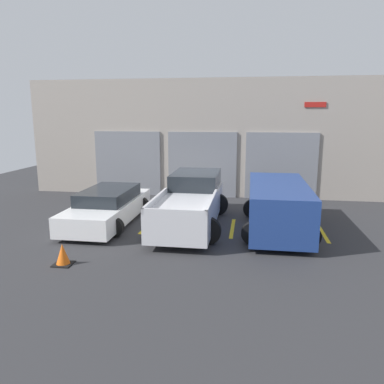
{
  "coord_description": "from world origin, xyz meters",
  "views": [
    {
      "loc": [
        1.96,
        -14.05,
        3.74
      ],
      "look_at": [
        0.0,
        -1.39,
        1.1
      ],
      "focal_mm": 35.0,
      "sensor_mm": 36.0,
      "label": 1
    }
  ],
  "objects": [
    {
      "name": "ground_plane",
      "position": [
        0.0,
        0.0,
        0.0
      ],
      "size": [
        28.0,
        28.0,
        0.0
      ],
      "primitive_type": "plane",
      "color": "#2D2D30"
    },
    {
      "name": "shophouse_building",
      "position": [
        -0.01,
        3.29,
        2.63
      ],
      "size": [
        16.97,
        0.68,
        5.36
      ],
      "color": "#9E9389",
      "rests_on": "ground"
    },
    {
      "name": "pickup_truck",
      "position": [
        0.0,
        -1.6,
        0.79
      ],
      "size": [
        2.41,
        5.42,
        1.66
      ],
      "color": "silver",
      "rests_on": "ground"
    },
    {
      "name": "sedan_white",
      "position": [
        -2.92,
        -1.86,
        0.58
      ],
      "size": [
        2.14,
        4.8,
        1.2
      ],
      "color": "white",
      "rests_on": "ground"
    },
    {
      "name": "sedan_side",
      "position": [
        2.92,
        -1.88,
        0.85
      ],
      "size": [
        2.28,
        4.81,
        1.56
      ],
      "color": "navy",
      "rests_on": "ground"
    },
    {
      "name": "parking_stripe_far_left",
      "position": [
        -4.38,
        -1.89,
        0.0
      ],
      "size": [
        0.12,
        2.2,
        0.01
      ],
      "primitive_type": "cube",
      "color": "gold",
      "rests_on": "ground"
    },
    {
      "name": "parking_stripe_left",
      "position": [
        -1.46,
        -1.89,
        0.0
      ],
      "size": [
        0.12,
        2.2,
        0.01
      ],
      "primitive_type": "cube",
      "color": "gold",
      "rests_on": "ground"
    },
    {
      "name": "parking_stripe_centre",
      "position": [
        1.46,
        -1.89,
        0.0
      ],
      "size": [
        0.12,
        2.2,
        0.01
      ],
      "primitive_type": "cube",
      "color": "gold",
      "rests_on": "ground"
    },
    {
      "name": "parking_stripe_right",
      "position": [
        4.38,
        -1.89,
        0.0
      ],
      "size": [
        0.12,
        2.2,
        0.01
      ],
      "primitive_type": "cube",
      "color": "gold",
      "rests_on": "ground"
    },
    {
      "name": "traffic_cone",
      "position": [
        -2.66,
        -5.68,
        0.25
      ],
      "size": [
        0.47,
        0.47,
        0.55
      ],
      "color": "black",
      "rests_on": "ground"
    }
  ]
}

